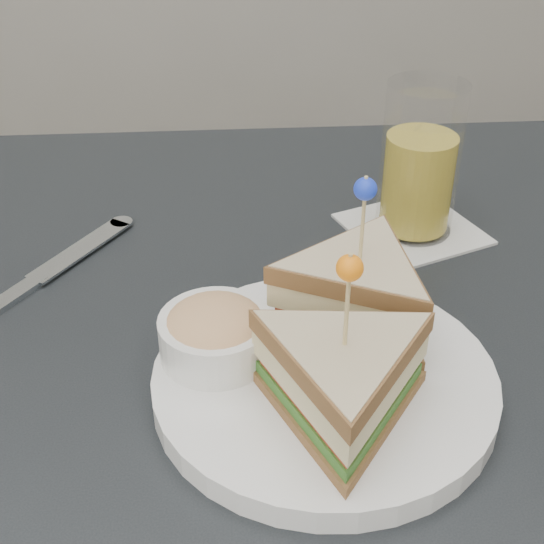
{
  "coord_description": "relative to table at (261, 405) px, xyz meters",
  "views": [
    {
      "loc": [
        -0.02,
        -0.46,
        1.12
      ],
      "look_at": [
        0.01,
        0.01,
        0.8
      ],
      "focal_mm": 50.0,
      "sensor_mm": 36.0,
      "label": 1
    }
  ],
  "objects": [
    {
      "name": "drink_set",
      "position": [
        0.15,
        0.15,
        0.14
      ],
      "size": [
        0.15,
        0.15,
        0.14
      ],
      "rotation": [
        0.0,
        0.0,
        0.38
      ],
      "color": "silver",
      "rests_on": "table"
    },
    {
      "name": "table",
      "position": [
        0.0,
        0.0,
        0.0
      ],
      "size": [
        0.8,
        0.8,
        0.75
      ],
      "color": "black",
      "rests_on": "ground"
    },
    {
      "name": "plate_meal",
      "position": [
        0.05,
        -0.06,
        0.11
      ],
      "size": [
        0.32,
        0.32,
        0.14
      ],
      "rotation": [
        0.0,
        0.0,
        0.43
      ],
      "color": "white",
      "rests_on": "table"
    },
    {
      "name": "cutlery_knife",
      "position": [
        -0.18,
        0.09,
        0.08
      ],
      "size": [
        0.13,
        0.19,
        0.01
      ],
      "rotation": [
        0.0,
        0.0,
        -0.6
      ],
      "color": "#B8BFC4",
      "rests_on": "table"
    }
  ]
}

